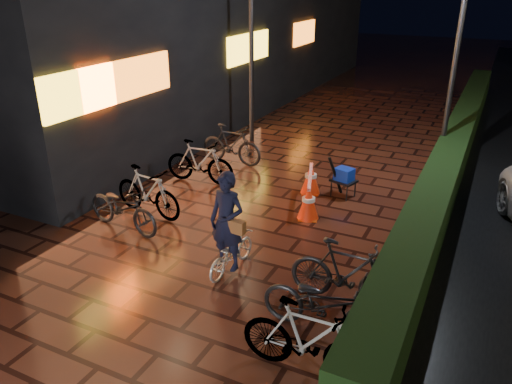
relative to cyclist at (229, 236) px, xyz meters
The scene contains 9 objects.
ground 1.01m from the cyclist, 125.45° to the right, with size 80.00×80.00×0.00m, color #381911.
hedge 7.94m from the cyclist, 68.78° to the left, with size 0.70×20.00×1.00m, color black.
lamp_post_hedge 7.41m from the cyclist, 68.63° to the left, with size 0.45×0.26×4.92m.
lamp_post_sf 7.77m from the cyclist, 113.66° to the left, with size 0.49×0.20×5.12m.
cyclist is the anchor object (origin of this frame).
traffic_barrier 3.23m from the cyclist, 85.14° to the left, with size 0.93×1.79×0.73m.
cart_assembly 4.07m from the cyclist, 78.67° to the left, with size 0.67×0.57×1.00m.
parked_bikes_storefront 3.54m from the cyclist, 138.45° to the left, with size 1.95×5.10×1.08m.
parked_bikes_hedge 2.22m from the cyclist, 22.46° to the right, with size 1.93×2.22×1.08m.
Camera 1 is at (4.13, -5.88, 4.76)m, focal length 35.00 mm.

